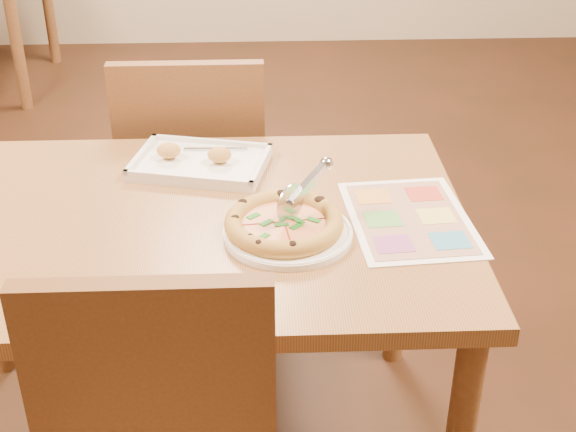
{
  "coord_description": "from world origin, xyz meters",
  "views": [
    {
      "loc": [
        0.19,
        -1.54,
        1.61
      ],
      "look_at": [
        0.25,
        -0.09,
        0.77
      ],
      "focal_mm": 50.0,
      "sensor_mm": 36.0,
      "label": 1
    }
  ],
  "objects_px": {
    "pizza": "(284,223)",
    "chair_far": "(194,161)",
    "appetizer_tray": "(199,163)",
    "plate": "(288,233)",
    "pizza_cutter": "(302,190)",
    "menu": "(410,218)",
    "dining_table": "(177,250)"
  },
  "relations": [
    {
      "from": "pizza",
      "to": "chair_far",
      "type": "bearing_deg",
      "value": 109.44
    },
    {
      "from": "pizza",
      "to": "appetizer_tray",
      "type": "height_order",
      "value": "appetizer_tray"
    },
    {
      "from": "plate",
      "to": "appetizer_tray",
      "type": "xyz_separation_m",
      "value": [
        -0.2,
        0.34,
        0.01
      ]
    },
    {
      "from": "pizza_cutter",
      "to": "appetizer_tray",
      "type": "distance_m",
      "value": 0.39
    },
    {
      "from": "appetizer_tray",
      "to": "menu",
      "type": "bearing_deg",
      "value": -30.1
    },
    {
      "from": "dining_table",
      "to": "pizza_cutter",
      "type": "height_order",
      "value": "pizza_cutter"
    },
    {
      "from": "pizza",
      "to": "appetizer_tray",
      "type": "xyz_separation_m",
      "value": [
        -0.2,
        0.33,
        -0.01
      ]
    },
    {
      "from": "dining_table",
      "to": "menu",
      "type": "height_order",
      "value": "menu"
    },
    {
      "from": "pizza_cutter",
      "to": "dining_table",
      "type": "bearing_deg",
      "value": 121.39
    },
    {
      "from": "chair_far",
      "to": "pizza_cutter",
      "type": "distance_m",
      "value": 0.75
    },
    {
      "from": "dining_table",
      "to": "appetizer_tray",
      "type": "xyz_separation_m",
      "value": [
        0.04,
        0.25,
        0.1
      ]
    },
    {
      "from": "pizza_cutter",
      "to": "appetizer_tray",
      "type": "xyz_separation_m",
      "value": [
        -0.24,
        0.3,
        -0.08
      ]
    },
    {
      "from": "dining_table",
      "to": "pizza_cutter",
      "type": "bearing_deg",
      "value": -10.31
    },
    {
      "from": "pizza",
      "to": "appetizer_tray",
      "type": "bearing_deg",
      "value": 120.98
    },
    {
      "from": "appetizer_tray",
      "to": "menu",
      "type": "xyz_separation_m",
      "value": [
        0.48,
        -0.28,
        -0.01
      ]
    },
    {
      "from": "chair_far",
      "to": "pizza",
      "type": "relative_size",
      "value": 1.85
    },
    {
      "from": "dining_table",
      "to": "menu",
      "type": "xyz_separation_m",
      "value": [
        0.52,
        -0.03,
        0.09
      ]
    },
    {
      "from": "chair_far",
      "to": "plate",
      "type": "distance_m",
      "value": 0.75
    },
    {
      "from": "plate",
      "to": "menu",
      "type": "distance_m",
      "value": 0.28
    },
    {
      "from": "appetizer_tray",
      "to": "plate",
      "type": "bearing_deg",
      "value": -58.63
    },
    {
      "from": "plate",
      "to": "chair_far",
      "type": "bearing_deg",
      "value": 109.82
    },
    {
      "from": "pizza",
      "to": "menu",
      "type": "distance_m",
      "value": 0.29
    },
    {
      "from": "dining_table",
      "to": "menu",
      "type": "distance_m",
      "value": 0.53
    },
    {
      "from": "chair_far",
      "to": "appetizer_tray",
      "type": "height_order",
      "value": "chair_far"
    },
    {
      "from": "pizza",
      "to": "plate",
      "type": "bearing_deg",
      "value": -45.67
    },
    {
      "from": "chair_far",
      "to": "dining_table",
      "type": "bearing_deg",
      "value": 90.0
    },
    {
      "from": "dining_table",
      "to": "chair_far",
      "type": "xyz_separation_m",
      "value": [
        -0.0,
        0.6,
        -0.07
      ]
    },
    {
      "from": "dining_table",
      "to": "appetizer_tray",
      "type": "distance_m",
      "value": 0.27
    },
    {
      "from": "dining_table",
      "to": "pizza",
      "type": "relative_size",
      "value": 5.11
    },
    {
      "from": "chair_far",
      "to": "pizza",
      "type": "distance_m",
      "value": 0.75
    },
    {
      "from": "appetizer_tray",
      "to": "dining_table",
      "type": "bearing_deg",
      "value": -100.14
    },
    {
      "from": "pizza",
      "to": "pizza_cutter",
      "type": "height_order",
      "value": "pizza_cutter"
    }
  ]
}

